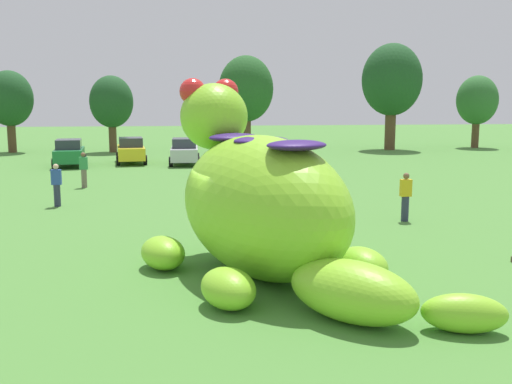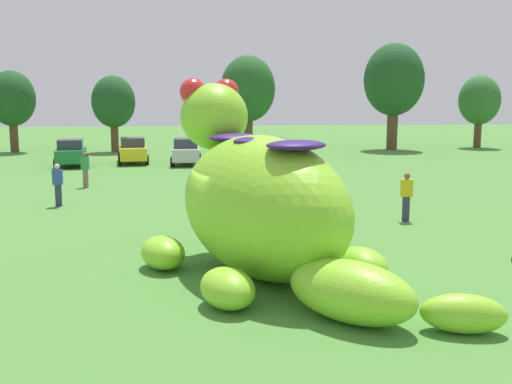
# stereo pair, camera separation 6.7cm
# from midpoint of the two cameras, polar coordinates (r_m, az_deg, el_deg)

# --- Properties ---
(ground_plane) EXTENTS (160.00, 160.00, 0.00)m
(ground_plane) POSITION_cam_midpoint_polar(r_m,az_deg,el_deg) (15.30, -1.77, -7.21)
(ground_plane) COLOR #4C8438
(giant_inflatable_creature) EXTENTS (7.23, 8.34, 4.81)m
(giant_inflatable_creature) POSITION_cam_midpoint_polar(r_m,az_deg,el_deg) (14.22, 0.44, -1.17)
(giant_inflatable_creature) COLOR #8CD12D
(giant_inflatable_creature) RESTS_ON ground
(car_green) EXTENTS (2.28, 4.26, 1.72)m
(car_green) POSITION_cam_midpoint_polar(r_m,az_deg,el_deg) (39.52, -17.57, 3.62)
(car_green) COLOR #1E7238
(car_green) RESTS_ON ground
(car_yellow) EXTENTS (2.29, 4.27, 1.72)m
(car_yellow) POSITION_cam_midpoint_polar(r_m,az_deg,el_deg) (40.30, -11.99, 3.94)
(car_yellow) COLOR yellow
(car_yellow) RESTS_ON ground
(car_silver) EXTENTS (2.00, 4.13, 1.72)m
(car_silver) POSITION_cam_midpoint_polar(r_m,az_deg,el_deg) (38.96, -6.95, 3.90)
(car_silver) COLOR #B7BABF
(car_silver) RESTS_ON ground
(tree_left) EXTENTS (3.64, 3.64, 6.46)m
(tree_left) POSITION_cam_midpoint_polar(r_m,az_deg,el_deg) (51.17, -22.67, 8.25)
(tree_left) COLOR brown
(tree_left) RESTS_ON ground
(tree_mid_left) EXTENTS (3.43, 3.43, 6.08)m
(tree_mid_left) POSITION_cam_midpoint_polar(r_m,az_deg,el_deg) (48.98, -13.77, 8.39)
(tree_mid_left) COLOR brown
(tree_mid_left) RESTS_ON ground
(tree_centre_left) EXTENTS (4.28, 4.28, 7.59)m
(tree_centre_left) POSITION_cam_midpoint_polar(r_m,az_deg,el_deg) (47.01, -1.01, 9.83)
(tree_centre_left) COLOR brown
(tree_centre_left) RESTS_ON ground
(tree_centre) EXTENTS (4.95, 4.95, 8.78)m
(tree_centre) POSITION_cam_midpoint_polar(r_m,az_deg,el_deg) (51.18, 12.90, 10.41)
(tree_centre) COLOR brown
(tree_centre) RESTS_ON ground
(tree_centre_right) EXTENTS (3.52, 3.52, 6.25)m
(tree_centre_right) POSITION_cam_midpoint_polar(r_m,az_deg,el_deg) (55.49, 20.47, 8.24)
(tree_centre_right) COLOR brown
(tree_centre_right) RESTS_ON ground
(spectator_near_inflatable) EXTENTS (0.38, 0.26, 1.71)m
(spectator_near_inflatable) POSITION_cam_midpoint_polar(r_m,az_deg,el_deg) (29.71, 4.68, 2.35)
(spectator_near_inflatable) COLOR #2D334C
(spectator_near_inflatable) RESTS_ON ground
(spectator_mid_field) EXTENTS (0.38, 0.26, 1.71)m
(spectator_mid_field) POSITION_cam_midpoint_polar(r_m,az_deg,el_deg) (29.80, -16.30, 2.04)
(spectator_mid_field) COLOR #726656
(spectator_mid_field) RESTS_ON ground
(spectator_by_cars) EXTENTS (0.38, 0.26, 1.71)m
(spectator_by_cars) POSITION_cam_midpoint_polar(r_m,az_deg,el_deg) (21.38, 14.09, -0.48)
(spectator_by_cars) COLOR #2D334C
(spectator_by_cars) RESTS_ON ground
(spectator_wandering) EXTENTS (0.38, 0.26, 1.71)m
(spectator_wandering) POSITION_cam_midpoint_polar(r_m,az_deg,el_deg) (24.87, -18.70, 0.61)
(spectator_wandering) COLOR #2D334C
(spectator_wandering) RESTS_ON ground
(spectator_far_side) EXTENTS (0.38, 0.26, 1.71)m
(spectator_far_side) POSITION_cam_midpoint_polar(r_m,az_deg,el_deg) (25.54, -4.47, 1.27)
(spectator_far_side) COLOR #726656
(spectator_far_side) RESTS_ON ground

